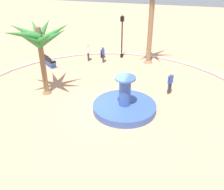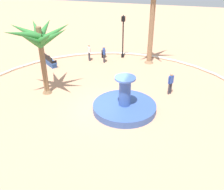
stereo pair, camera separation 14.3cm
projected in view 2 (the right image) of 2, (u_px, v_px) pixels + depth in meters
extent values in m
plane|color=tan|center=(107.00, 107.00, 16.81)|extent=(80.00, 80.00, 0.00)
torus|color=silver|center=(107.00, 106.00, 16.76)|extent=(20.83, 20.83, 0.20)
cylinder|color=#38569E|center=(124.00, 107.00, 16.39)|extent=(4.08, 4.08, 0.45)
cylinder|color=#19567F|center=(124.00, 108.00, 16.41)|extent=(3.59, 3.59, 0.34)
cylinder|color=#38569E|center=(125.00, 92.00, 15.84)|extent=(0.73, 0.73, 1.80)
cylinder|color=#3D5FAD|center=(125.00, 78.00, 15.37)|extent=(1.30, 1.30, 0.12)
cylinder|color=#8E6B4C|center=(152.00, 26.00, 22.04)|extent=(0.44, 0.44, 6.83)
cone|color=#8E6B4C|center=(149.00, 60.00, 23.58)|extent=(0.84, 0.84, 0.50)
cylinder|color=brown|center=(43.00, 62.00, 17.42)|extent=(0.36, 0.36, 4.80)
cone|color=brown|center=(47.00, 90.00, 18.46)|extent=(0.69, 0.69, 0.50)
cone|color=#337F38|center=(25.00, 31.00, 16.71)|extent=(2.35, 0.70, 1.21)
cone|color=#337F38|center=(22.00, 34.00, 15.83)|extent=(1.88, 2.17, 1.14)
cone|color=#337F38|center=(31.00, 40.00, 15.72)|extent=(0.63, 2.25, 1.63)
cone|color=#337F38|center=(45.00, 38.00, 15.77)|extent=(2.11, 1.88, 1.49)
cone|color=#337F38|center=(53.00, 36.00, 16.28)|extent=(2.25, 0.59, 1.58)
cone|color=#337F38|center=(55.00, 32.00, 16.86)|extent=(2.11, 1.90, 1.45)
cone|color=#337F38|center=(45.00, 28.00, 17.35)|extent=(0.84, 2.37, 1.22)
cone|color=#337F38|center=(36.00, 29.00, 17.28)|extent=(1.91, 2.14, 1.25)
cube|color=#335BA8|center=(51.00, 61.00, 22.86)|extent=(1.56, 1.39, 0.12)
cube|color=black|center=(48.00, 58.00, 22.61)|extent=(1.29, 1.07, 0.50)
cube|color=#2B4E8F|center=(51.00, 64.00, 22.98)|extent=(1.43, 1.28, 0.39)
cube|color=black|center=(47.00, 57.00, 23.32)|extent=(0.35, 0.40, 0.24)
cube|color=black|center=(54.00, 62.00, 22.26)|extent=(0.35, 0.40, 0.24)
cylinder|color=black|center=(123.00, 40.00, 24.13)|extent=(0.12, 0.12, 3.48)
cylinder|color=black|center=(123.00, 56.00, 24.90)|extent=(0.28, 0.28, 0.30)
cube|color=black|center=(123.00, 19.00, 23.18)|extent=(0.32, 0.32, 0.44)
sphere|color=#F2EDCC|center=(123.00, 19.00, 23.18)|extent=(0.22, 0.22, 0.22)
cone|color=black|center=(123.00, 16.00, 23.04)|extent=(0.20, 0.20, 0.18)
cylinder|color=black|center=(104.00, 54.00, 24.77)|extent=(0.40, 0.40, 0.70)
torus|color=#4C4C51|center=(103.00, 51.00, 24.60)|extent=(0.46, 0.46, 0.06)
cylinder|color=#33333D|center=(104.00, 58.00, 23.72)|extent=(0.14, 0.14, 0.80)
cylinder|color=#33333D|center=(104.00, 58.00, 23.56)|extent=(0.14, 0.14, 0.80)
cube|color=#2D4CA5|center=(104.00, 51.00, 23.31)|extent=(0.33, 0.39, 0.56)
sphere|color=beige|center=(104.00, 47.00, 23.11)|extent=(0.22, 0.22, 0.22)
cylinder|color=#2D4CA5|center=(104.00, 50.00, 23.50)|extent=(0.09, 0.09, 0.53)
cylinder|color=#2D4CA5|center=(104.00, 52.00, 23.12)|extent=(0.09, 0.09, 0.53)
cylinder|color=#33333D|center=(89.00, 56.00, 24.10)|extent=(0.14, 0.14, 0.80)
cylinder|color=#33333D|center=(90.00, 57.00, 23.95)|extent=(0.14, 0.14, 0.80)
cube|color=white|center=(89.00, 50.00, 23.69)|extent=(0.36, 0.39, 0.56)
sphere|color=tan|center=(89.00, 45.00, 23.50)|extent=(0.22, 0.22, 0.22)
cylinder|color=white|center=(88.00, 49.00, 23.88)|extent=(0.09, 0.09, 0.53)
cylinder|color=white|center=(90.00, 50.00, 23.51)|extent=(0.09, 0.09, 0.53)
cylinder|color=#33333D|center=(171.00, 88.00, 18.29)|extent=(0.14, 0.14, 0.85)
cylinder|color=#33333D|center=(169.00, 89.00, 18.21)|extent=(0.14, 0.14, 0.85)
cube|color=#2D4CA5|center=(171.00, 80.00, 17.91)|extent=(0.37, 0.39, 0.56)
sphere|color=tan|center=(172.00, 74.00, 17.71)|extent=(0.22, 0.22, 0.22)
cylinder|color=#2D4CA5|center=(173.00, 79.00, 18.01)|extent=(0.09, 0.09, 0.53)
cylinder|color=#2D4CA5|center=(169.00, 80.00, 17.80)|extent=(0.09, 0.09, 0.53)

